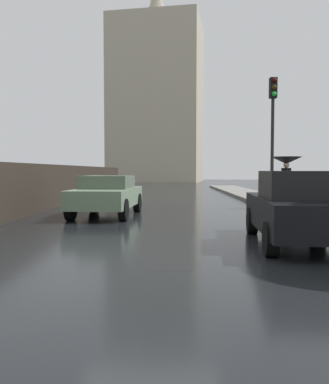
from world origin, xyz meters
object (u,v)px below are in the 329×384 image
at_px(car_black_near_kerb, 299,208).
at_px(car_green_mid_road, 107,194).
at_px(pedestrian_with_umbrella_near, 286,165).
at_px(traffic_light, 273,118).

xyz_separation_m(car_black_near_kerb, car_green_mid_road, (-4.59, 5.13, -0.04)).
height_order(pedestrian_with_umbrella_near, traffic_light, traffic_light).
bearing_deg(car_green_mid_road, traffic_light, -155.83).
height_order(car_black_near_kerb, traffic_light, traffic_light).
distance_m(pedestrian_with_umbrella_near, traffic_light, 1.92).
xyz_separation_m(car_green_mid_road, pedestrian_with_umbrella_near, (6.53, 2.54, 0.97)).
distance_m(car_green_mid_road, pedestrian_with_umbrella_near, 7.07).
bearing_deg(car_green_mid_road, car_black_near_kerb, 136.35).
relative_size(car_green_mid_road, traffic_light, 0.86).
bearing_deg(traffic_light, car_green_mid_road, -160.33).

